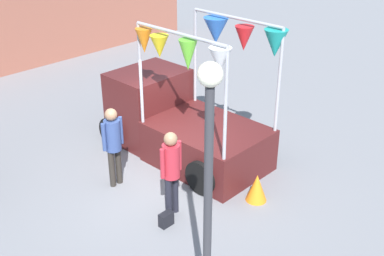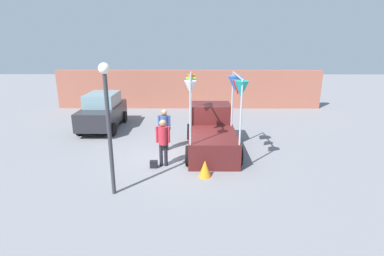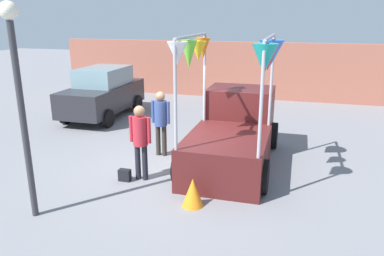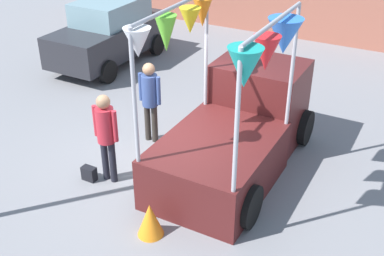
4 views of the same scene
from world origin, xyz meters
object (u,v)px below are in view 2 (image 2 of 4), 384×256
Objects in this scene: vendor_truck at (212,129)px; parked_car at (103,111)px; person_customer at (163,138)px; folded_kite_bundle_tangerine at (205,169)px; person_vendor at (164,126)px; street_lamp at (108,112)px; handbag at (154,164)px.

vendor_truck is 6.45m from parked_car.
parked_car is (-5.60, 3.21, 0.04)m from vendor_truck.
folded_kite_bundle_tangerine is at bearing -31.37° from person_customer.
street_lamp is (-1.22, -3.77, 1.49)m from person_vendor.
street_lamp reaches higher than person_customer.
street_lamp is 3.86m from folded_kite_bundle_tangerine.
vendor_truck is 14.54× the size of handbag.
folded_kite_bundle_tangerine reaches higher than handbag.
parked_car is 7.92m from folded_kite_bundle_tangerine.
person_customer is 1.95m from folded_kite_bundle_tangerine.
person_customer is at bearing 57.96° from street_lamp.
person_vendor is at bearing 82.63° from handbag.
person_vendor is at bearing -42.94° from parked_car.
folded_kite_bundle_tangerine is at bearing -48.50° from parked_car.
street_lamp is at bearing -71.57° from parked_car.
street_lamp is (-0.98, -1.93, 2.46)m from handbag.
handbag is at bearing -57.08° from parked_car.
handbag is (-2.25, -1.98, -0.77)m from vendor_truck.
vendor_truck is 1.02× the size of street_lamp.
vendor_truck reaches higher than person_vendor.
person_customer is at bearing 29.74° from handbag.
street_lamp is 6.64× the size of folded_kite_bundle_tangerine.
parked_car is at bearing 131.50° from folded_kite_bundle_tangerine.
person_vendor is 6.44× the size of handbag.
person_vendor is 4.24m from street_lamp.
person_vendor reaches higher than folded_kite_bundle_tangerine.
folded_kite_bundle_tangerine is (1.52, -0.93, -0.80)m from person_customer.
person_customer is at bearing -86.09° from person_vendor.
vendor_truck reaches higher than person_customer.
vendor_truck is at bearing 82.19° from folded_kite_bundle_tangerine.
person_customer is 6.42× the size of handbag.
parked_car is 14.29× the size of handbag.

